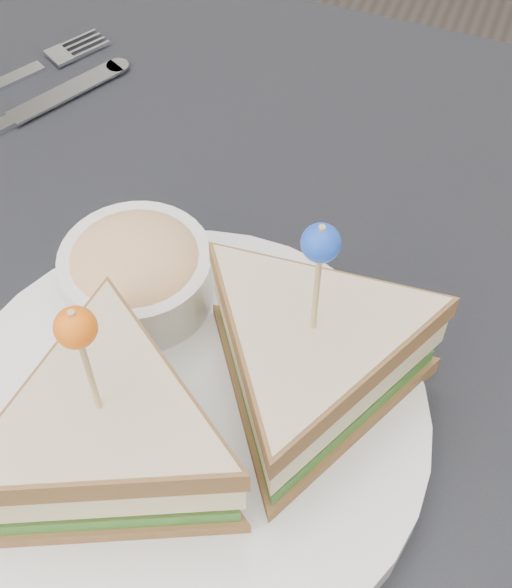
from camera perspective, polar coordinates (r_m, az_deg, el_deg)
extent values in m
cube|color=black|center=(0.56, -1.33, -4.57)|extent=(0.80, 0.80, 0.03)
cylinder|color=black|center=(1.15, -10.84, 4.14)|extent=(0.04, 0.04, 0.72)
cylinder|color=white|center=(0.51, -4.84, -9.02)|extent=(0.32, 0.32, 0.02)
cylinder|color=white|center=(0.50, -4.93, -8.39)|extent=(0.32, 0.32, 0.01)
cylinder|color=tan|center=(0.39, -11.59, -5.25)|extent=(0.00, 0.00, 0.09)
sphere|color=orange|center=(0.36, -12.46, -2.30)|extent=(0.02, 0.02, 0.02)
cylinder|color=tan|center=(0.41, 4.24, 0.38)|extent=(0.00, 0.00, 0.09)
sphere|color=blue|center=(0.39, 4.54, 3.56)|extent=(0.02, 0.02, 0.02)
cylinder|color=white|center=(0.53, -8.22, 1.08)|extent=(0.11, 0.11, 0.04)
ellipsoid|color=#E0B772|center=(0.52, -8.40, 2.13)|extent=(0.09, 0.09, 0.04)
cube|color=silver|center=(0.78, -13.55, 15.84)|extent=(0.03, 0.03, 0.00)
cube|color=#B5B9C1|center=(0.74, -13.10, 13.56)|extent=(0.07, 0.11, 0.00)
cylinder|color=#B5B9C1|center=(0.76, -9.62, 15.40)|extent=(0.03, 0.03, 0.00)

